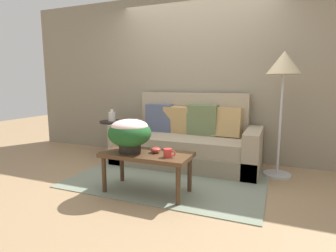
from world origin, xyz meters
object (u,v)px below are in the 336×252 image
(side_table, at_px, (113,131))
(floor_lamp, at_px, (284,72))
(coffee_mug, at_px, (168,153))
(snack_bowl, at_px, (156,150))
(coffee_table, at_px, (147,158))
(potted_plant, at_px, (130,132))
(couch, at_px, (187,142))
(table_vase, at_px, (112,116))

(side_table, distance_m, floor_lamp, 2.82)
(coffee_mug, xyz_separation_m, snack_bowl, (-0.20, 0.12, -0.01))
(side_table, distance_m, coffee_mug, 2.07)
(coffee_table, distance_m, snack_bowl, 0.14)
(coffee_table, distance_m, potted_plant, 0.34)
(couch, bearing_deg, coffee_table, -93.26)
(snack_bowl, bearing_deg, coffee_table, -159.67)
(floor_lamp, bearing_deg, snack_bowl, -138.16)
(couch, height_order, coffee_mug, couch)
(couch, xyz_separation_m, floor_lamp, (1.29, -0.07, 1.03))
(floor_lamp, relative_size, snack_bowl, 13.88)
(coffee_mug, height_order, snack_bowl, coffee_mug)
(coffee_mug, distance_m, table_vase, 2.07)
(coffee_table, bearing_deg, floor_lamp, 40.67)
(side_table, xyz_separation_m, coffee_mug, (1.58, -1.34, 0.10))
(coffee_table, height_order, table_vase, table_vase)
(coffee_table, bearing_deg, potted_plant, -168.78)
(couch, relative_size, coffee_table, 2.15)
(couch, distance_m, floor_lamp, 1.66)
(potted_plant, relative_size, table_vase, 2.41)
(coffee_table, relative_size, floor_lamp, 0.61)
(coffee_table, height_order, potted_plant, potted_plant)
(coffee_mug, distance_m, snack_bowl, 0.23)
(couch, xyz_separation_m, table_vase, (-1.35, 0.02, 0.33))
(coffee_table, bearing_deg, couch, 86.74)
(side_table, xyz_separation_m, potted_plant, (1.10, -1.30, 0.28))
(table_vase, bearing_deg, snack_bowl, -41.60)
(side_table, bearing_deg, coffee_table, -44.49)
(couch, relative_size, side_table, 3.66)
(floor_lamp, relative_size, potted_plant, 3.36)
(coffee_table, distance_m, table_vase, 1.82)
(floor_lamp, xyz_separation_m, table_vase, (-2.65, 0.09, -0.70))
(couch, distance_m, table_vase, 1.39)
(coffee_mug, relative_size, table_vase, 0.66)
(couch, height_order, table_vase, couch)
(floor_lamp, xyz_separation_m, snack_bowl, (-1.27, -1.14, -0.88))
(side_table, relative_size, snack_bowl, 5.00)
(table_vase, bearing_deg, potted_plant, -49.81)
(snack_bowl, relative_size, table_vase, 0.58)
(side_table, relative_size, floor_lamp, 0.36)
(coffee_table, bearing_deg, table_vase, 135.59)
(side_table, height_order, potted_plant, potted_plant)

